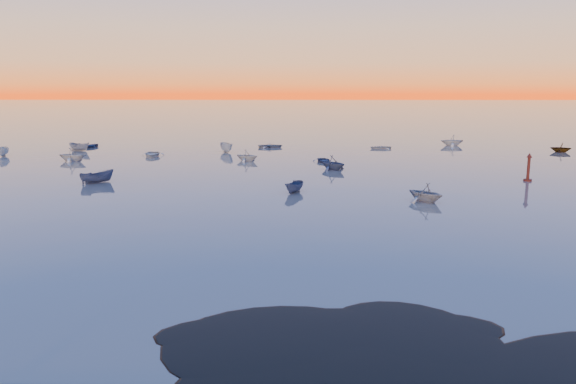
{
  "coord_description": "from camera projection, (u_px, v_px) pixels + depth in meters",
  "views": [
    {
      "loc": [
        2.57,
        -21.31,
        10.6
      ],
      "look_at": [
        1.79,
        28.0,
        1.21
      ],
      "focal_mm": 35.0,
      "sensor_mm": 36.0,
      "label": 1
    }
  ],
  "objects": [
    {
      "name": "moored_fleet",
      "position": [
        278.0,
        166.0,
        75.01
      ],
      "size": [
        124.0,
        58.0,
        1.2
      ],
      "primitive_type": null,
      "color": "#BBBBB7",
      "rests_on": "ground"
    },
    {
      "name": "ground",
      "position": [
        285.0,
        135.0,
        121.18
      ],
      "size": [
        600.0,
        600.0,
        0.0
      ],
      "primitive_type": "plane",
      "color": "#6F665C",
      "rests_on": "ground"
    },
    {
      "name": "mud_lobes",
      "position": [
        231.0,
        360.0,
        21.97
      ],
      "size": [
        140.0,
        6.0,
        0.07
      ],
      "primitive_type": null,
      "color": "black",
      "rests_on": "ground"
    },
    {
      "name": "channel_marker",
      "position": [
        528.0,
        170.0,
        62.96
      ],
      "size": [
        0.92,
        0.92,
        3.28
      ],
      "color": "#42130E",
      "rests_on": "ground"
    },
    {
      "name": "boat_near_right",
      "position": [
        425.0,
        201.0,
        52.07
      ],
      "size": [
        3.98,
        3.85,
        1.34
      ],
      "primitive_type": "imported",
      "rotation": [
        0.0,
        0.0,
        3.88
      ],
      "color": "slate",
      "rests_on": "ground"
    },
    {
      "name": "boat_near_center",
      "position": [
        97.0,
        183.0,
        62.06
      ],
      "size": [
        3.68,
        4.01,
        1.33
      ],
      "primitive_type": "imported",
      "rotation": [
        0.0,
        0.0,
        2.25
      ],
      "color": "#344064",
      "rests_on": "ground"
    }
  ]
}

